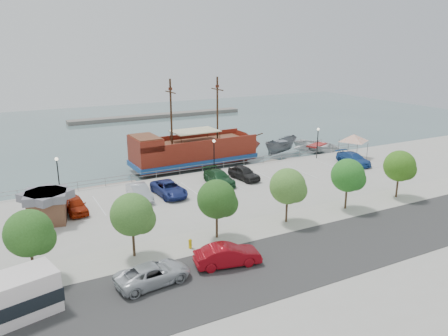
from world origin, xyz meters
name	(u,v)px	position (x,y,z in m)	size (l,w,h in m)	color
ground	(240,197)	(0.00, 0.00, -1.00)	(160.00, 160.00, 0.00)	#4B6668
land_slab	(390,282)	(0.00, -21.00, -0.60)	(100.00, 58.00, 1.20)	#A7A499
street	(341,246)	(0.00, -16.00, 0.01)	(100.00, 8.00, 0.04)	#353535
sidewalk	(295,220)	(0.00, -10.00, 0.01)	(100.00, 4.00, 0.05)	#A8A394
seawall_railing	(210,167)	(0.00, 7.80, 0.53)	(50.00, 0.06, 1.00)	gray
far_shore	(158,116)	(10.00, 55.00, -0.60)	(40.00, 3.00, 0.80)	slate
pirate_ship	(203,150)	(1.98, 13.83, 1.11)	(20.14, 6.22, 12.63)	maroon
patrol_boat	(281,148)	(14.67, 13.25, 0.23)	(2.40, 6.38, 2.47)	slate
speedboat	(317,147)	(21.11, 12.50, -0.21)	(5.43, 7.60, 1.58)	silver
dock_west	(106,189)	(-12.66, 9.20, -0.78)	(7.53, 2.15, 0.43)	gray
dock_mid	(263,165)	(8.92, 9.20, -0.81)	(6.52, 1.86, 0.37)	slate
dock_east	(307,159)	(16.56, 9.20, -0.82)	(6.20, 1.77, 0.35)	gray
shed	(47,206)	(-19.91, 0.03, 1.53)	(4.13, 4.13, 2.87)	brown
canopy_tent	(354,134)	(20.55, 4.34, 3.35)	(5.77, 5.77, 3.85)	slate
street_van	(153,274)	(-14.99, -14.35, 0.71)	(2.36, 5.11, 1.42)	#B2B7BC
street_sedan	(228,255)	(-9.41, -14.50, 0.80)	(1.68, 4.83, 1.59)	maroon
fire_hydrant	(190,243)	(-10.75, -10.80, 0.45)	(0.28, 0.28, 0.82)	#CBA709
lamp_post_left	(58,170)	(-18.00, 6.50, 2.94)	(0.36, 0.36, 4.28)	black
lamp_post_mid	(214,150)	(0.00, 6.50, 2.94)	(0.36, 0.36, 4.28)	black
lamp_post_right	(318,137)	(16.00, 6.50, 2.94)	(0.36, 0.36, 4.28)	black
tree_a	(31,234)	(-21.85, -10.07, 3.30)	(3.30, 3.20, 5.00)	#473321
tree_b	(134,216)	(-14.85, -10.07, 3.30)	(3.30, 3.20, 5.00)	#473321
tree_c	(219,200)	(-7.85, -10.07, 3.30)	(3.30, 3.20, 5.00)	#473321
tree_d	(289,187)	(-0.85, -10.07, 3.30)	(3.30, 3.20, 5.00)	#473321
tree_e	(349,176)	(6.15, -10.07, 3.30)	(3.30, 3.20, 5.00)	#473321
tree_f	(401,167)	(13.15, -10.07, 3.30)	(3.30, 3.20, 5.00)	#473321
parked_car_a	(75,205)	(-17.34, 1.27, 0.74)	(1.76, 4.37, 1.49)	#A2250A
parked_car_b	(139,192)	(-10.88, 1.87, 0.78)	(1.65, 4.73, 1.56)	#B4B9C3
parked_car_c	(169,189)	(-7.77, 1.63, 0.74)	(2.47, 5.36, 1.49)	navy
parked_car_d	(219,178)	(-1.34, 2.59, 0.76)	(2.14, 5.26, 1.53)	#1C4A27
parked_car_e	(244,173)	(2.08, 2.79, 0.78)	(1.84, 4.57, 1.56)	black
parked_car_h	(353,159)	(18.19, 1.67, 0.77)	(2.16, 5.31, 1.54)	#214C97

